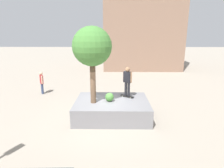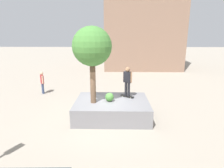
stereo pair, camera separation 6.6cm
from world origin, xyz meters
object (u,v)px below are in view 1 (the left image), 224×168
planter_ledge (112,108)px  skateboard (127,96)px  skateboarder (127,79)px  plaza_tree (92,47)px  passerby_with_bag (42,81)px

planter_ledge → skateboard: (-0.83, -0.58, 0.50)m
skateboarder → plaza_tree: bearing=26.8°
skateboarder → passerby_with_bag: size_ratio=0.98×
skateboarder → passerby_with_bag: bearing=-29.4°
skateboard → passerby_with_bag: bearing=-29.4°
plaza_tree → skateboard: plaza_tree is taller
plaza_tree → skateboarder: 2.67m
skateboard → passerby_with_bag: 6.97m
skateboarder → passerby_with_bag: (6.07, -3.42, -0.95)m
plaza_tree → passerby_with_bag: 6.67m
plaza_tree → skateboarder: size_ratio=2.33×
planter_ledge → skateboard: skateboard is taller
plaza_tree → passerby_with_bag: size_ratio=2.27×
passerby_with_bag → plaza_tree: bearing=134.8°
planter_ledge → skateboard: size_ratio=4.93×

